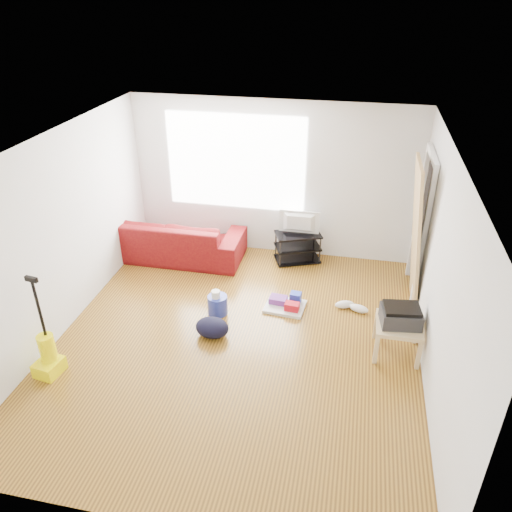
% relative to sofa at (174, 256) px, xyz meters
% --- Properties ---
extents(room, '(4.51, 5.01, 2.51)m').
position_rel_sofa_xyz_m(room, '(1.62, -1.80, 1.25)').
color(room, '#503414').
rests_on(room, ground).
extents(sofa, '(2.31, 0.90, 0.67)m').
position_rel_sofa_xyz_m(sofa, '(0.00, 0.00, 0.00)').
color(sofa, '#4B020B').
rests_on(sofa, ground).
extents(tv_stand, '(0.80, 0.64, 0.49)m').
position_rel_sofa_xyz_m(tv_stand, '(2.02, 0.27, 0.25)').
color(tv_stand, black).
rests_on(tv_stand, ground).
extents(tv, '(0.64, 0.08, 0.37)m').
position_rel_sofa_xyz_m(tv, '(2.02, 0.27, 0.67)').
color(tv, black).
rests_on(tv, tv_stand).
extents(side_table, '(0.54, 0.54, 0.44)m').
position_rel_sofa_xyz_m(side_table, '(3.50, -1.75, 0.37)').
color(side_table, tan).
rests_on(side_table, ground).
extents(printer, '(0.50, 0.41, 0.24)m').
position_rel_sofa_xyz_m(printer, '(3.50, -1.75, 0.56)').
color(printer, black).
rests_on(printer, side_table).
extents(bucket, '(0.33, 0.33, 0.27)m').
position_rel_sofa_xyz_m(bucket, '(1.15, -1.40, 0.00)').
color(bucket, '#2332A0').
rests_on(bucket, ground).
extents(toilet_paper, '(0.12, 0.12, 0.11)m').
position_rel_sofa_xyz_m(toilet_paper, '(1.14, -1.43, 0.19)').
color(toilet_paper, white).
rests_on(toilet_paper, bucket).
extents(cleaning_tray, '(0.58, 0.48, 0.19)m').
position_rel_sofa_xyz_m(cleaning_tray, '(2.05, -1.08, 0.06)').
color(cleaning_tray, silver).
rests_on(cleaning_tray, ground).
extents(backpack, '(0.48, 0.40, 0.24)m').
position_rel_sofa_xyz_m(backpack, '(1.21, -1.89, 0.00)').
color(backpack, black).
rests_on(backpack, ground).
extents(sneakers, '(0.49, 0.25, 0.11)m').
position_rel_sofa_xyz_m(sneakers, '(2.94, -0.95, 0.05)').
color(sneakers, white).
rests_on(sneakers, ground).
extents(vacuum, '(0.31, 0.34, 1.27)m').
position_rel_sofa_xyz_m(vacuum, '(-0.45, -2.92, 0.23)').
color(vacuum, '#F6EA00').
rests_on(vacuum, ground).
extents(door_panel, '(0.26, 0.83, 2.06)m').
position_rel_sofa_xyz_m(door_panel, '(3.68, -0.60, 0.00)').
color(door_panel, tan).
rests_on(door_panel, ground).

